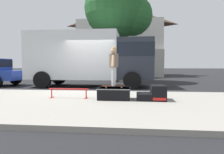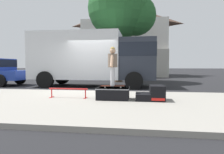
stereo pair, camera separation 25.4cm
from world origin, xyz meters
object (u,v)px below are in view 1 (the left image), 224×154
(skateboard, at_px, (114,86))
(skate_box, at_px, (114,93))
(box_truck, at_px, (91,57))
(grind_rail, at_px, (69,91))
(skater_kid, at_px, (114,63))
(street_tree_main, at_px, (119,10))
(kicker_ramp, at_px, (154,94))

(skateboard, bearing_deg, skate_box, -59.96)
(box_truck, bearing_deg, grind_rail, -87.49)
(skater_kid, distance_m, street_tree_main, 8.98)
(grind_rail, height_order, skater_kid, skater_kid)
(kicker_ramp, distance_m, skater_kid, 1.61)
(skate_box, height_order, street_tree_main, street_tree_main)
(skater_kid, bearing_deg, skateboard, 75.96)
(skater_kid, distance_m, box_truck, 5.05)
(street_tree_main, bearing_deg, kicker_ramp, -78.45)
(box_truck, bearing_deg, skater_kid, -69.97)
(skateboard, relative_size, skater_kid, 0.64)
(skater_kid, xyz_separation_m, street_tree_main, (-0.38, 8.09, 3.86))
(skate_box, xyz_separation_m, box_truck, (-1.74, 4.77, 1.38))
(kicker_ramp, bearing_deg, grind_rail, 178.40)
(kicker_ramp, distance_m, skateboard, 1.30)
(grind_rail, bearing_deg, kicker_ramp, -1.60)
(skate_box, relative_size, kicker_ramp, 1.16)
(kicker_ramp, bearing_deg, street_tree_main, 101.55)
(skate_box, distance_m, kicker_ramp, 1.26)
(skate_box, xyz_separation_m, grind_rail, (-1.54, 0.08, 0.04))
(grind_rail, distance_m, skater_kid, 1.79)
(skater_kid, bearing_deg, kicker_ramp, -1.47)
(skateboard, xyz_separation_m, street_tree_main, (-0.38, 8.09, 4.61))
(kicker_ramp, xyz_separation_m, skater_kid, (-1.28, 0.03, 0.98))
(kicker_ramp, bearing_deg, skateboard, 178.53)
(street_tree_main, bearing_deg, skateboard, -87.29)
(grind_rail, height_order, street_tree_main, street_tree_main)
(grind_rail, xyz_separation_m, skateboard, (1.52, -0.05, 0.18))
(street_tree_main, bearing_deg, box_truck, -111.79)
(street_tree_main, bearing_deg, skate_box, -87.17)
(skater_kid, height_order, box_truck, box_truck)
(skater_kid, bearing_deg, grind_rail, 178.30)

